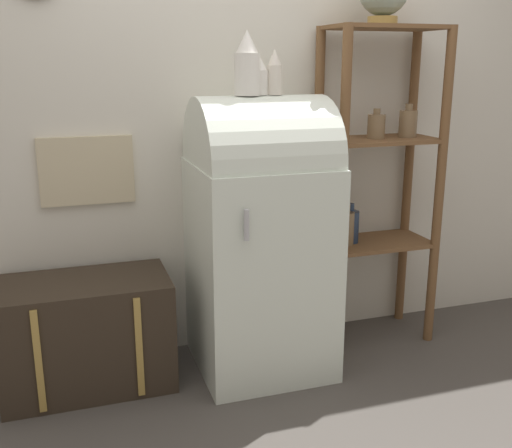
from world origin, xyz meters
name	(u,v)px	position (x,y,z in m)	size (l,w,h in m)	color
ground_plane	(275,385)	(0.00, 0.00, 0.00)	(12.00, 12.00, 0.00)	#4C4742
wall_back	(238,94)	(0.00, 0.57, 1.35)	(7.00, 0.09, 2.70)	silver
refrigerator	(260,231)	(0.00, 0.23, 0.71)	(0.63, 0.67, 1.36)	silver
suitcase_trunk	(87,333)	(-0.85, 0.29, 0.27)	(0.78, 0.45, 0.53)	#33281E
shelf_unit	(376,173)	(0.69, 0.35, 0.94)	(0.62, 0.36, 1.69)	brown
vase_left	(247,65)	(-0.07, 0.23, 1.49)	(0.12, 0.12, 0.29)	white
vase_center	(259,77)	(0.00, 0.24, 1.44)	(0.08, 0.08, 0.17)	white
vase_right	(275,74)	(0.07, 0.24, 1.46)	(0.07, 0.07, 0.21)	silver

